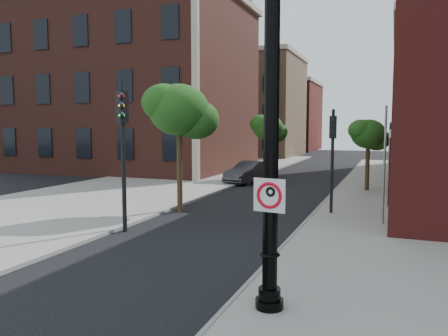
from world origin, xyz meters
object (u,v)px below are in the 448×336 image
at_px(parked_car, 250,172).
at_px(lamppost, 271,160).
at_px(no_parking_sign, 269,195).
at_px(traffic_signal_left, 123,132).
at_px(traffic_signal_right, 333,144).

bearing_deg(parked_car, lamppost, -56.26).
height_order(lamppost, no_parking_sign, lamppost).
xyz_separation_m(parked_car, traffic_signal_left, (-0.03, -14.37, 2.85)).
bearing_deg(no_parking_sign, traffic_signal_right, 98.66).
height_order(traffic_signal_left, traffic_signal_right, traffic_signal_left).
distance_m(lamppost, no_parking_sign, 0.69).
bearing_deg(traffic_signal_right, parked_car, 123.99).
distance_m(no_parking_sign, traffic_signal_right, 10.46).
height_order(parked_car, traffic_signal_right, traffic_signal_right).
distance_m(no_parking_sign, parked_car, 20.44).
distance_m(parked_car, traffic_signal_right, 11.16).
distance_m(lamppost, traffic_signal_right, 10.27).
relative_size(lamppost, traffic_signal_left, 1.27).
bearing_deg(lamppost, parked_car, 109.01).
height_order(lamppost, traffic_signal_right, lamppost).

